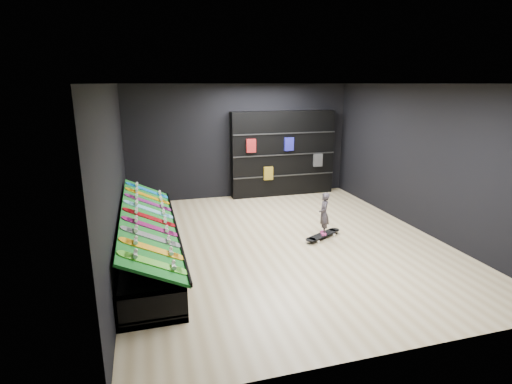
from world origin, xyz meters
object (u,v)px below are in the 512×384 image
object	(u,v)px
display_rack	(148,244)
back_shelving	(283,154)
child	(324,222)
floor_skateboard	(323,236)

from	to	relation	value
display_rack	back_shelving	bearing A→B (deg)	41.93
display_rack	child	world-z (taller)	child
child	floor_skateboard	bearing A→B (deg)	18.95
display_rack	back_shelving	size ratio (longest dim) A/B	1.57
display_rack	child	distance (m)	3.38
display_rack	floor_skateboard	distance (m)	3.38
back_shelving	child	size ratio (longest dim) A/B	5.59
floor_skateboard	child	world-z (taller)	child
back_shelving	floor_skateboard	xyz separation A→B (m)	(-0.32, -3.36, -1.10)
back_shelving	floor_skateboard	world-z (taller)	back_shelving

